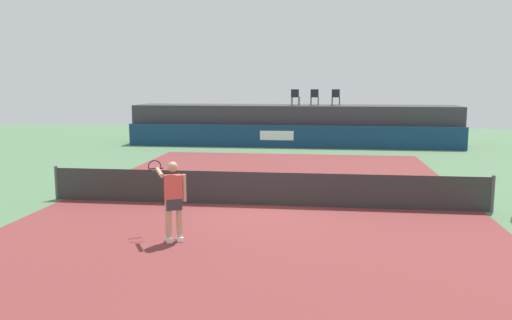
# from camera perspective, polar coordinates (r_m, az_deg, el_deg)

# --- Properties ---
(ground_plane) EXTENTS (48.00, 48.00, 0.00)m
(ground_plane) POSITION_cam_1_polar(r_m,az_deg,el_deg) (18.00, 1.87, -2.72)
(ground_plane) COLOR #4C704C
(court_inner) EXTENTS (12.00, 22.00, 0.00)m
(court_inner) POSITION_cam_1_polar(r_m,az_deg,el_deg) (15.08, 0.78, -4.88)
(court_inner) COLOR maroon
(court_inner) RESTS_ON ground
(sponsor_wall) EXTENTS (18.00, 0.22, 1.20)m
(sponsor_wall) POSITION_cam_1_polar(r_m,az_deg,el_deg) (28.28, 3.90, 2.53)
(sponsor_wall) COLOR navy
(sponsor_wall) RESTS_ON ground
(spectator_platform) EXTENTS (18.00, 2.80, 2.20)m
(spectator_platform) POSITION_cam_1_polar(r_m,az_deg,el_deg) (30.02, 4.12, 3.83)
(spectator_platform) COLOR #38383D
(spectator_platform) RESTS_ON ground
(spectator_chair_far_left) EXTENTS (0.48, 0.48, 0.89)m
(spectator_chair_far_left) POSITION_cam_1_polar(r_m,az_deg,el_deg) (29.74, 4.26, 6.86)
(spectator_chair_far_left) COLOR #1E232D
(spectator_chair_far_left) RESTS_ON spectator_platform
(spectator_chair_left) EXTENTS (0.46, 0.46, 0.89)m
(spectator_chair_left) POSITION_cam_1_polar(r_m,az_deg,el_deg) (29.87, 6.34, 6.84)
(spectator_chair_left) COLOR #1E232D
(spectator_chair_left) RESTS_ON spectator_platform
(spectator_chair_center) EXTENTS (0.47, 0.47, 0.89)m
(spectator_chair_center) POSITION_cam_1_polar(r_m,az_deg,el_deg) (29.93, 8.60, 6.80)
(spectator_chair_center) COLOR #1E232D
(spectator_chair_center) RESTS_ON spectator_platform
(tennis_net) EXTENTS (12.40, 0.02, 0.95)m
(tennis_net) POSITION_cam_1_polar(r_m,az_deg,el_deg) (14.98, 0.78, -3.12)
(tennis_net) COLOR #2D2D2D
(tennis_net) RESTS_ON ground
(net_post_near) EXTENTS (0.10, 0.10, 1.00)m
(net_post_near) POSITION_cam_1_polar(r_m,az_deg,el_deg) (16.83, -20.70, -2.30)
(net_post_near) COLOR #4C4C51
(net_post_near) RESTS_ON ground
(net_post_far) EXTENTS (0.10, 0.10, 1.00)m
(net_post_far) POSITION_cam_1_polar(r_m,az_deg,el_deg) (15.56, 24.15, -3.34)
(net_post_far) COLOR #4C4C51
(net_post_far) RESTS_ON ground
(tennis_player) EXTENTS (1.06, 1.04, 1.77)m
(tennis_player) POSITION_cam_1_polar(r_m,az_deg,el_deg) (11.66, -8.95, -4.10)
(tennis_player) COLOR white
(tennis_player) RESTS_ON court_inner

